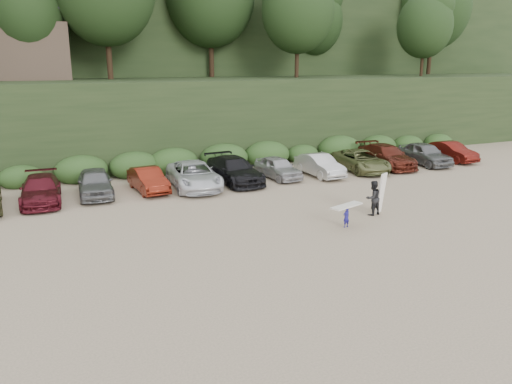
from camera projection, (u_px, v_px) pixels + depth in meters
name	position (u px, v px, depth m)	size (l,w,h in m)	color
ground	(317.00, 233.00, 21.96)	(120.00, 120.00, 0.00)	tan
hillside_backdrop	(136.00, 22.00, 50.73)	(90.00, 41.50, 28.00)	black
parked_cars	(214.00, 173.00, 30.11)	(39.53, 5.98, 1.60)	#9E9DA2
child_surfer	(346.00, 212.00, 22.49)	(1.81, 1.00, 1.05)	navy
adult_surfer	(374.00, 197.00, 24.31)	(1.33, 0.77, 2.03)	black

